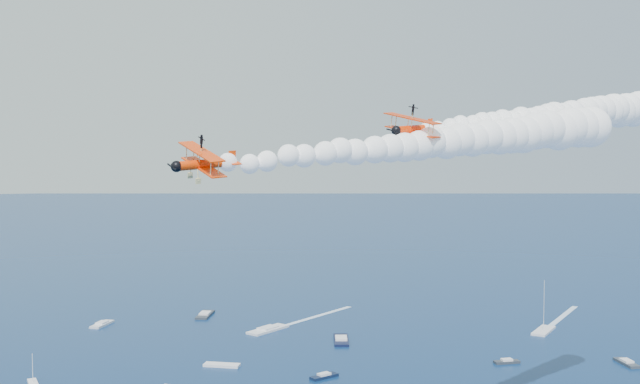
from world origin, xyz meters
name	(u,v)px	position (x,y,z in m)	size (l,w,h in m)	color
biplane_lead	(414,129)	(9.50, 26.51, 60.51)	(8.20, 9.20, 5.54)	#E93204
biplane_trail	(206,164)	(-21.16, 16.33, 55.98)	(8.04, 9.01, 5.43)	#FF3B05
smoke_trail_lead	(551,117)	(41.92, 40.99, 63.26)	(66.06, 33.23, 12.22)	white
smoke_trail_trail	(440,142)	(13.11, 25.61, 58.73)	(69.46, 23.70, 12.22)	white
spectator_boats	(252,370)	(6.15, 117.98, 0.35)	(217.08, 172.46, 0.70)	white
boat_wakes	(482,346)	(76.29, 122.19, 0.03)	(112.09, 161.79, 0.04)	white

